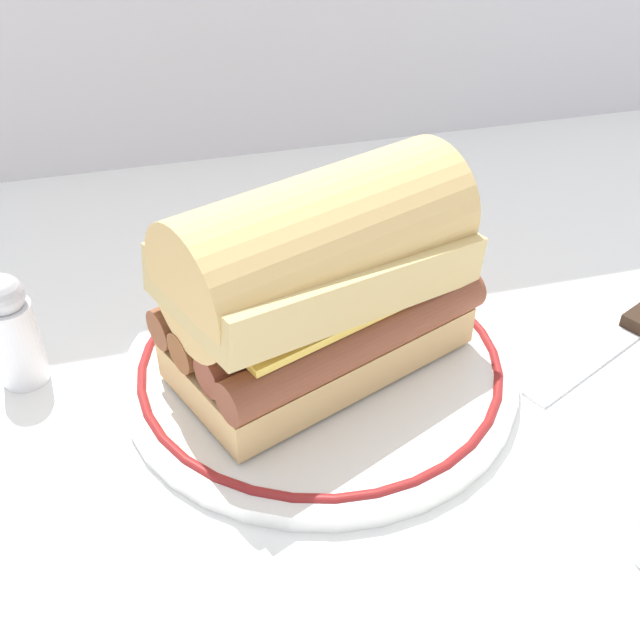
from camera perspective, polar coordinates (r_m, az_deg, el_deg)
ground_plane at (r=0.49m, az=1.18°, el=-4.90°), size 1.50×1.50×0.00m
plate at (r=0.49m, az=0.00°, el=-3.45°), size 0.25×0.25×0.01m
sausage_sandwich at (r=0.45m, az=0.00°, el=3.24°), size 0.21×0.16×0.13m
salt_shaker at (r=0.51m, az=-22.05°, el=-0.76°), size 0.03×0.03×0.08m
butter_knife at (r=0.56m, az=21.57°, el=-1.07°), size 0.16×0.08×0.01m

